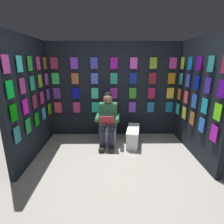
% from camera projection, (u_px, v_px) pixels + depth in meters
% --- Properties ---
extents(ground_plane, '(30.00, 30.00, 0.00)m').
position_uv_depth(ground_plane, '(116.00, 181.00, 2.80)').
color(ground_plane, '#9E998E').
extents(display_wall_back, '(3.28, 0.14, 2.29)m').
position_uv_depth(display_wall_back, '(114.00, 90.00, 4.35)').
color(display_wall_back, black).
rests_on(display_wall_back, ground).
extents(display_wall_left, '(0.14, 1.90, 2.29)m').
position_uv_depth(display_wall_left, '(199.00, 98.00, 3.41)').
color(display_wall_left, black).
rests_on(display_wall_left, ground).
extents(display_wall_right, '(0.14, 1.90, 2.29)m').
position_uv_depth(display_wall_right, '(30.00, 99.00, 3.37)').
color(display_wall_right, black).
rests_on(display_wall_right, ground).
extents(toilet, '(0.42, 0.57, 0.77)m').
position_uv_depth(toilet, '(108.00, 127.00, 4.19)').
color(toilet, white).
rests_on(toilet, ground).
extents(person_reading, '(0.55, 0.71, 1.19)m').
position_uv_depth(person_reading, '(108.00, 119.00, 3.90)').
color(person_reading, '#286B42').
rests_on(person_reading, ground).
extents(comic_longbox_near, '(0.40, 0.78, 0.39)m').
position_uv_depth(comic_longbox_near, '(133.00, 136.00, 4.01)').
color(comic_longbox_near, silver).
rests_on(comic_longbox_near, ground).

